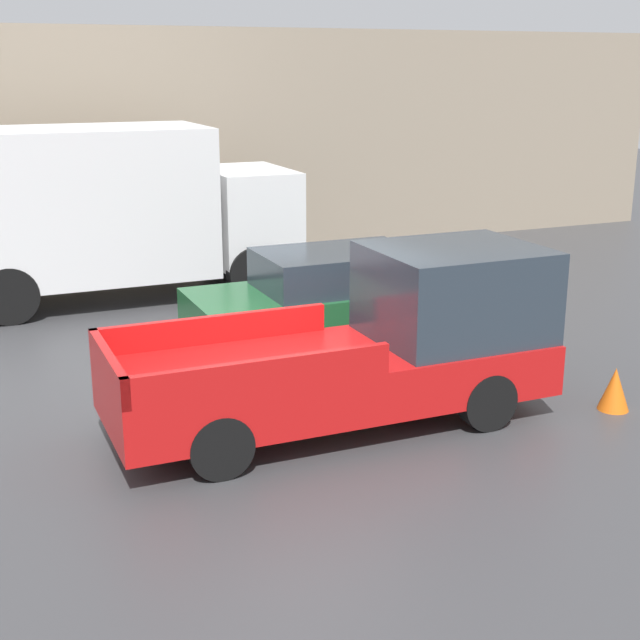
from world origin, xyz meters
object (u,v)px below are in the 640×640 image
at_px(pickup_truck, 375,345).
at_px(traffic_cone, 615,389).
at_px(car, 332,295).
at_px(delivery_truck, 93,208).

distance_m(pickup_truck, traffic_cone, 3.19).
bearing_deg(traffic_cone, car, 117.74).
bearing_deg(delivery_truck, pickup_truck, -73.49).
bearing_deg(car, delivery_truck, 125.34).
relative_size(pickup_truck, car, 1.22).
bearing_deg(pickup_truck, delivery_truck, 106.51).
bearing_deg(traffic_cone, delivery_truck, 121.74).
relative_size(car, delivery_truck, 0.63).
distance_m(pickup_truck, car, 3.24).
bearing_deg(car, pickup_truck, -104.43).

